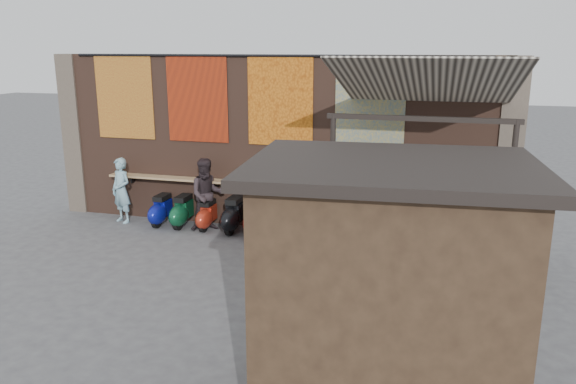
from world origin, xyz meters
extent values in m
plane|color=#474749|center=(0.00, 0.00, 0.00)|extent=(70.00, 70.00, 0.00)
cube|color=brown|center=(0.00, 2.70, 2.00)|extent=(10.00, 0.40, 4.00)
cube|color=#4C4238|center=(-5.20, 2.70, 2.00)|extent=(0.50, 0.50, 4.00)
cube|color=#4C4238|center=(5.20, 2.70, 2.00)|extent=(0.50, 0.50, 4.00)
cube|color=#9E7A51|center=(0.00, 2.33, 1.10)|extent=(8.00, 0.32, 0.05)
cube|color=white|center=(-0.44, 2.30, 1.25)|extent=(0.59, 0.27, 0.24)
cube|color=maroon|center=(-3.60, 2.48, 3.00)|extent=(1.50, 0.02, 2.00)
cube|color=#F3390E|center=(-1.70, 2.48, 3.00)|extent=(1.50, 0.02, 2.00)
cube|color=orange|center=(0.30, 2.48, 3.00)|extent=(1.50, 0.02, 2.00)
cube|color=#295896|center=(2.30, 2.48, 3.00)|extent=(1.50, 0.02, 2.00)
cylinder|color=black|center=(0.00, 2.47, 3.98)|extent=(9.50, 0.06, 0.06)
imported|color=#83AFBE|center=(-3.58, 2.00, 0.80)|extent=(0.68, 0.57, 1.59)
imported|color=#2B2125|center=(-1.32, 2.00, 0.85)|extent=(1.03, 0.96, 1.70)
imported|color=black|center=(3.20, 0.79, 0.87)|extent=(1.03, 1.01, 1.74)
imported|color=#59585E|center=(4.75, 0.40, 0.94)|extent=(1.36, 0.99, 1.89)
imported|color=#897057|center=(1.49, 1.07, 0.89)|extent=(0.99, 0.77, 1.77)
cube|color=black|center=(3.36, -3.83, 1.45)|extent=(2.83, 2.21, 2.90)
cube|color=black|center=(3.36, -3.83, 2.96)|extent=(3.17, 2.54, 0.12)
cube|color=gold|center=(3.28, -2.80, 2.10)|extent=(1.20, 0.13, 0.50)
cube|color=#473321|center=(3.28, -2.80, 1.06)|extent=(2.22, 0.27, 0.06)
cube|color=beige|center=(3.50, 0.90, 3.55)|extent=(3.20, 3.28, 0.97)
cube|color=#33261C|center=(3.50, 2.49, 3.95)|extent=(3.30, 0.08, 0.12)
cube|color=black|center=(3.50, -0.60, 3.08)|extent=(3.00, 0.08, 0.08)
cylinder|color=black|center=(2.10, -0.60, 1.55)|extent=(0.09, 0.09, 3.10)
cylinder|color=black|center=(4.90, -0.60, 1.55)|extent=(0.09, 0.09, 3.10)
camera|label=1|loc=(3.82, -9.61, 4.17)|focal=35.00mm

